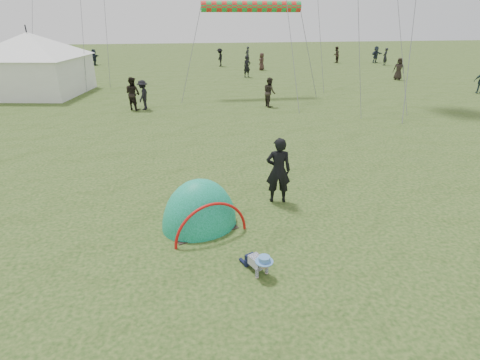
{
  "coord_description": "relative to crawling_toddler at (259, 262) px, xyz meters",
  "views": [
    {
      "loc": [
        -1.57,
        -5.69,
        4.88
      ],
      "look_at": [
        -0.24,
        2.99,
        1.0
      ],
      "focal_mm": 28.0,
      "sensor_mm": 36.0,
      "label": 1
    }
  ],
  "objects": [
    {
      "name": "crowd_person_4",
      "position": [
        16.21,
        22.95,
        0.61
      ],
      "size": [
        1.01,
        0.96,
        1.73
      ],
      "primitive_type": "imported",
      "rotation": [
        0.0,
        0.0,
        5.6
      ],
      "color": "black",
      "rests_on": "ground"
    },
    {
      "name": "rainbow_tube_kite",
      "position": [
        3.18,
        18.68,
        5.1
      ],
      "size": [
        6.17,
        0.64,
        0.64
      ],
      "primitive_type": "cylinder",
      "rotation": [
        0.0,
        1.57,
        0.0
      ],
      "color": "red"
    },
    {
      "name": "crowd_person_10",
      "position": [
        6.39,
        30.39,
        0.54
      ],
      "size": [
        0.87,
        0.92,
        1.59
      ],
      "primitive_type": "imported",
      "rotation": [
        0.0,
        0.0,
        4.07
      ],
      "color": "#36231F",
      "rests_on": "ground"
    },
    {
      "name": "crowd_person_12",
      "position": [
        6.06,
        36.6,
        0.6
      ],
      "size": [
        0.72,
        0.74,
        1.71
      ],
      "primitive_type": "imported",
      "rotation": [
        0.0,
        0.0,
        3.98
      ],
      "color": "#222428",
      "rests_on": "ground"
    },
    {
      "name": "crowd_person_11",
      "position": [
        -10.24,
        36.84,
        0.56
      ],
      "size": [
        0.71,
        1.56,
        1.62
      ],
      "primitive_type": "imported",
      "rotation": [
        0.0,
        0.0,
        1.41
      ],
      "color": "#1B222E",
      "rests_on": "ground"
    },
    {
      "name": "crowd_person_5",
      "position": [
        20.13,
        34.47,
        0.62
      ],
      "size": [
        1.7,
        1.15,
        1.76
      ],
      "primitive_type": "imported",
      "rotation": [
        0.0,
        0.0,
        0.43
      ],
      "color": "#242C3A",
      "rests_on": "ground"
    },
    {
      "name": "crowd_person_9",
      "position": [
        2.72,
        33.92,
        0.63
      ],
      "size": [
        0.74,
        1.19,
        1.77
      ],
      "primitive_type": "imported",
      "rotation": [
        0.0,
        0.0,
        4.78
      ],
      "color": "black",
      "rests_on": "ground"
    },
    {
      "name": "crowd_person_13",
      "position": [
        -4.04,
        15.32,
        0.64
      ],
      "size": [
        1.11,
        1.08,
        1.8
      ],
      "primitive_type": "imported",
      "rotation": [
        0.0,
        0.0,
        2.46
      ],
      "color": "black",
      "rests_on": "ground"
    },
    {
      "name": "ground",
      "position": [
        0.24,
        -0.49,
        -0.26
      ],
      "size": [
        140.0,
        140.0,
        0.0
      ],
      "primitive_type": "plane",
      "color": "#16350F"
    },
    {
      "name": "crowd_person_0",
      "position": [
        4.23,
        26.19,
        0.63
      ],
      "size": [
        0.76,
        0.64,
        1.76
      ],
      "primitive_type": "imported",
      "rotation": [
        0.0,
        0.0,
        0.41
      ],
      "color": "black",
      "rests_on": "ground"
    },
    {
      "name": "popup_tent",
      "position": [
        -1.09,
        2.1,
        -0.26
      ],
      "size": [
        2.34,
        2.14,
        2.48
      ],
      "primitive_type": "ellipsoid",
      "rotation": [
        0.0,
        0.0,
        0.35
      ],
      "color": "#017832",
      "rests_on": "ground"
    },
    {
      "name": "crowd_person_7",
      "position": [
        15.75,
        35.12,
        0.6
      ],
      "size": [
        1.05,
        1.05,
        1.72
      ],
      "primitive_type": "imported",
      "rotation": [
        0.0,
        0.0,
        3.89
      ],
      "color": "black",
      "rests_on": "ground"
    },
    {
      "name": "crowd_person_14",
      "position": [
        -16.13,
        36.11,
        0.59
      ],
      "size": [
        1.08,
        0.76,
        1.69
      ],
      "primitive_type": "imported",
      "rotation": [
        0.0,
        0.0,
        2.76
      ],
      "color": "#253742",
      "rests_on": "ground"
    },
    {
      "name": "crawling_toddler",
      "position": [
        0.0,
        0.0,
        0.0
      ],
      "size": [
        0.7,
        0.8,
        0.51
      ],
      "primitive_type": null,
      "rotation": [
        0.0,
        0.0,
        0.43
      ],
      "color": "black",
      "rests_on": "ground"
    },
    {
      "name": "crowd_person_3",
      "position": [
        -3.49,
        15.27,
        0.56
      ],
      "size": [
        0.8,
        1.15,
        1.63
      ],
      "primitive_type": "imported",
      "rotation": [
        0.0,
        0.0,
        4.51
      ],
      "color": "black",
      "rests_on": "ground"
    },
    {
      "name": "standing_adult",
      "position": [
        1.17,
        3.11,
        0.69
      ],
      "size": [
        0.75,
        0.55,
        1.89
      ],
      "primitive_type": "imported",
      "rotation": [
        0.0,
        0.0,
        2.98
      ],
      "color": "black",
      "rests_on": "ground"
    },
    {
      "name": "crowd_person_6",
      "position": [
        19.97,
        32.14,
        0.62
      ],
      "size": [
        0.75,
        0.74,
        1.74
      ],
      "primitive_type": "imported",
      "rotation": [
        0.0,
        0.0,
        3.88
      ],
      "color": "black",
      "rests_on": "ground"
    },
    {
      "name": "crowd_person_1",
      "position": [
        3.63,
        14.98,
        0.57
      ],
      "size": [
        0.74,
        0.89,
        1.65
      ],
      "primitive_type": "imported",
      "rotation": [
        0.0,
        0.0,
        1.73
      ],
      "color": "#2A251E",
      "rests_on": "ground"
    },
    {
      "name": "event_marquee",
      "position": [
        -10.85,
        20.98,
        1.83
      ],
      "size": [
        7.02,
        7.02,
        4.18
      ],
      "primitive_type": null,
      "rotation": [
        0.0,
        0.0,
        -0.17
      ],
      "color": "white",
      "rests_on": "ground"
    }
  ]
}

